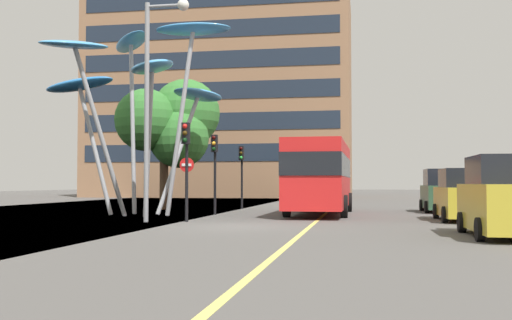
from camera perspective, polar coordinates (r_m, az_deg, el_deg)
name	(u,v)px	position (r m, az deg, el deg)	size (l,w,h in m)	color
ground	(218,228)	(20.67, -3.54, -6.34)	(120.00, 240.00, 0.10)	#54514F
red_bus	(320,173)	(28.55, 6.03, -1.24)	(2.80, 9.84, 3.51)	red
leaf_sculpture	(137,74)	(28.47, -11.07, 7.89)	(9.22, 8.86, 8.71)	#9EA0A5
traffic_light_kerb_near	(186,150)	(23.02, -6.56, 0.93)	(0.28, 0.42, 3.72)	black
traffic_light_kerb_far	(215,157)	(28.11, -3.90, 0.30)	(0.28, 0.42, 3.68)	black
traffic_light_island_mid	(242,163)	(34.61, -1.36, -0.31)	(0.28, 0.42, 3.56)	black
car_parked_near	(506,199)	(17.75, 22.32, -3.39)	(2.05, 4.55, 2.19)	gold
car_parked_mid	(465,196)	(24.90, 19.00, -3.22)	(2.09, 4.51, 2.01)	gold
car_parked_far	(442,192)	(31.93, 17.03, -2.89)	(1.98, 4.17, 2.16)	#2D5138
street_lamp	(156,82)	(23.36, -9.34, 7.24)	(1.72, 0.44, 8.35)	gray
tree_pavement_near	(172,122)	(33.98, -7.84, 3.53)	(5.36, 5.26, 7.31)	brown
no_entry_sign	(187,178)	(25.07, -6.49, -1.67)	(0.60, 0.12, 2.50)	gray
backdrop_building	(224,99)	(67.03, -3.04, 5.76)	(27.43, 13.69, 21.41)	#936B4C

